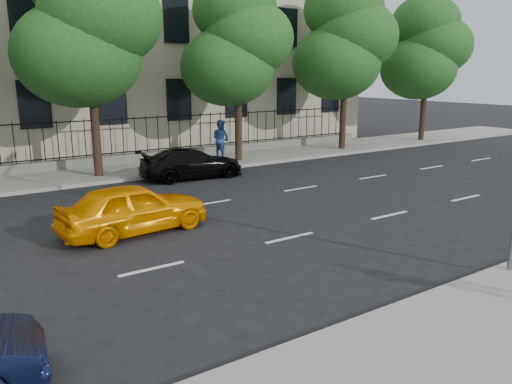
# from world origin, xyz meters

# --- Properties ---
(ground) EXTENTS (120.00, 120.00, 0.00)m
(ground) POSITION_xyz_m (0.00, 0.00, 0.00)
(ground) COLOR black
(ground) RESTS_ON ground
(far_sidewalk) EXTENTS (60.00, 4.00, 0.15)m
(far_sidewalk) POSITION_xyz_m (0.00, 14.00, 0.07)
(far_sidewalk) COLOR gray
(far_sidewalk) RESTS_ON ground
(lane_markings) EXTENTS (49.60, 4.62, 0.01)m
(lane_markings) POSITION_xyz_m (0.00, 4.75, 0.01)
(lane_markings) COLOR silver
(lane_markings) RESTS_ON ground
(iron_fence) EXTENTS (30.00, 0.50, 2.20)m
(iron_fence) POSITION_xyz_m (0.00, 15.70, 0.65)
(iron_fence) COLOR slate
(iron_fence) RESTS_ON far_sidewalk
(tree_c) EXTENTS (5.89, 5.50, 9.80)m
(tree_c) POSITION_xyz_m (-1.96, 13.36, 6.41)
(tree_c) COLOR #382619
(tree_c) RESTS_ON far_sidewalk
(tree_d) EXTENTS (5.34, 4.94, 8.84)m
(tree_d) POSITION_xyz_m (5.04, 13.36, 5.84)
(tree_d) COLOR #382619
(tree_d) RESTS_ON far_sidewalk
(tree_e) EXTENTS (5.71, 5.31, 9.46)m
(tree_e) POSITION_xyz_m (12.04, 13.36, 6.20)
(tree_e) COLOR #382619
(tree_e) RESTS_ON far_sidewalk
(tree_f) EXTENTS (5.52, 5.12, 9.01)m
(tree_f) POSITION_xyz_m (19.04, 13.36, 5.88)
(tree_f) COLOR #382619
(tree_f) RESTS_ON far_sidewalk
(yellow_taxi) EXTENTS (4.33, 2.09, 1.43)m
(yellow_taxi) POSITION_xyz_m (-3.35, 5.34, 0.71)
(yellow_taxi) COLOR #FF9900
(yellow_taxi) RESTS_ON ground
(black_sedan) EXTENTS (4.59, 2.20, 1.29)m
(black_sedan) POSITION_xyz_m (1.38, 11.16, 0.64)
(black_sedan) COLOR black
(black_sedan) RESTS_ON ground
(pedestrian_far) EXTENTS (1.00, 1.13, 1.95)m
(pedestrian_far) POSITION_xyz_m (4.51, 14.12, 1.13)
(pedestrian_far) COLOR #21468F
(pedestrian_far) RESTS_ON far_sidewalk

